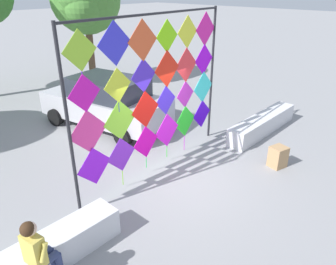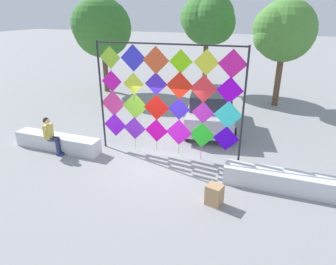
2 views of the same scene
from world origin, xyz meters
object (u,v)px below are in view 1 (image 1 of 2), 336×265
parked_car (106,101)px  seated_vendor (39,250)px  kite_display_rack (156,86)px  cardboard_box_small (278,157)px

parked_car → seated_vendor: bearing=-135.9°
kite_display_rack → parked_car: (0.82, 3.27, -1.39)m
parked_car → kite_display_rack: bearing=-104.1°
seated_vendor → cardboard_box_small: size_ratio=2.44×
kite_display_rack → seated_vendor: bearing=-160.7°
cardboard_box_small → parked_car: bearing=103.9°
parked_car → cardboard_box_small: 5.86m
seated_vendor → cardboard_box_small: (6.22, -0.99, -0.54)m
kite_display_rack → seated_vendor: 4.48m
seated_vendor → parked_car: 6.71m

